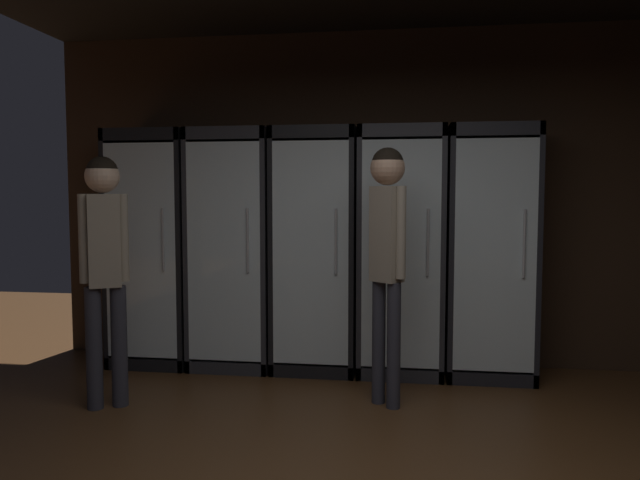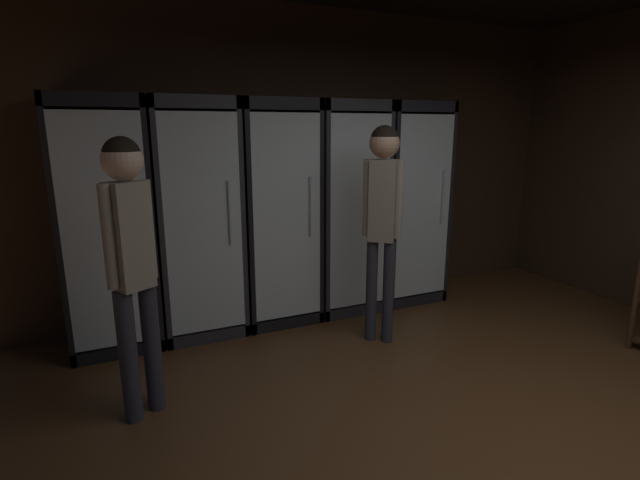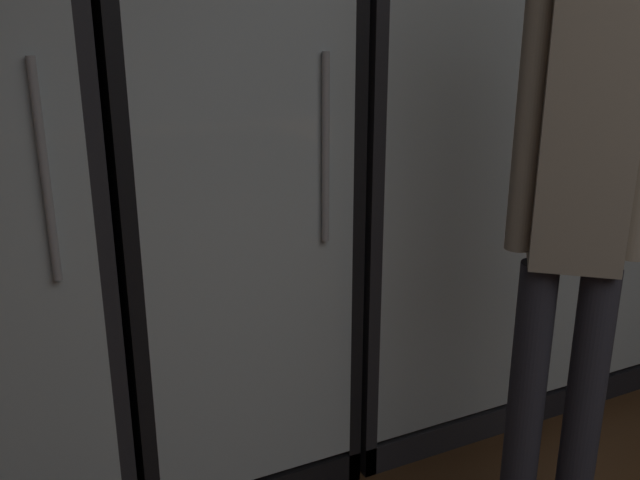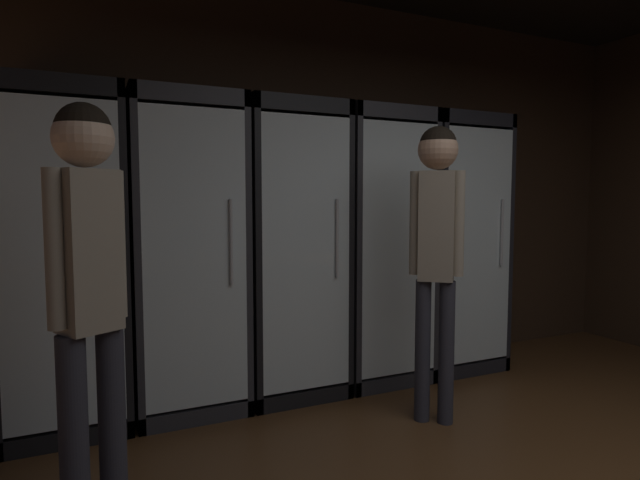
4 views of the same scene
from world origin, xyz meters
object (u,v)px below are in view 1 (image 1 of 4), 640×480
cooler_left (235,252)px  cooler_center (316,252)px  cooler_far_left (157,250)px  shopper_far (387,236)px  shopper_near (104,252)px  cooler_right (401,254)px  cooler_far_right (489,256)px

cooler_left → cooler_center: (0.69, 0.00, 0.01)m
cooler_far_left → shopper_far: (1.98, -0.83, 0.19)m
shopper_near → cooler_right: bearing=30.3°
cooler_far_left → cooler_far_right: bearing=-0.0°
cooler_far_left → cooler_left: bearing=-0.1°
cooler_far_left → shopper_far: 2.16m
cooler_far_left → cooler_right: 2.07m
shopper_far → cooler_center: bearing=126.0°
cooler_right → shopper_near: size_ratio=1.17×
cooler_right → shopper_far: (-0.09, -0.83, 0.20)m
cooler_center → cooler_right: same height
cooler_center → cooler_far_right: size_ratio=1.00×
cooler_right → cooler_far_right: same height
cooler_left → cooler_far_left: bearing=179.9°
cooler_left → cooler_right: (1.38, -0.00, 0.00)m
cooler_far_left → cooler_right: size_ratio=1.00×
cooler_far_left → shopper_far: bearing=-22.8°
cooler_far_left → cooler_far_right: same height
cooler_far_right → shopper_near: cooler_far_right is taller
shopper_near → shopper_far: size_ratio=0.97×
cooler_far_left → shopper_near: 1.15m
cooler_center → cooler_far_right: 1.38m
cooler_center → shopper_far: bearing=-54.0°
cooler_right → cooler_far_right: (0.69, 0.00, -0.01)m
cooler_left → cooler_right: size_ratio=1.00×
shopper_near → cooler_far_left: bearing=96.2°
cooler_far_left → cooler_left: same height
cooler_far_right → shopper_near: 2.87m
cooler_far_right → cooler_left: bearing=-180.0°
cooler_right → shopper_far: 0.86m
cooler_center → shopper_far: cooler_center is taller
cooler_far_left → shopper_near: cooler_far_left is taller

